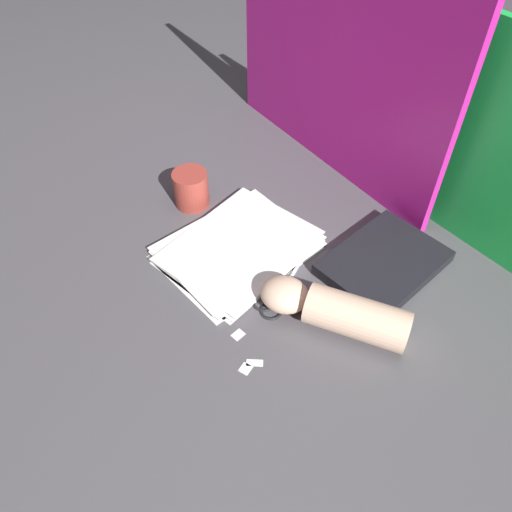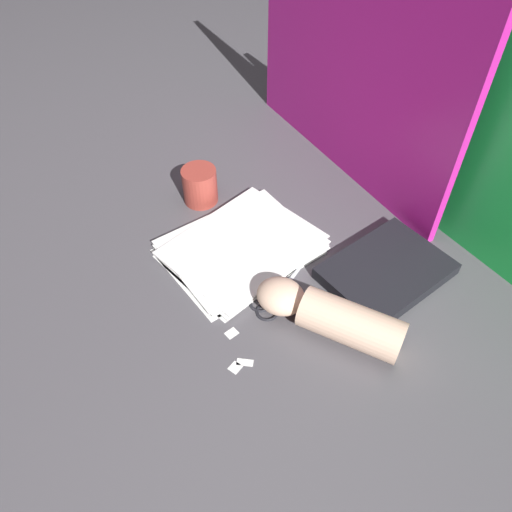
# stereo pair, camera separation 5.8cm
# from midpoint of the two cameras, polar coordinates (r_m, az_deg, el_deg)

# --- Properties ---
(ground_plane) EXTENTS (6.00, 6.00, 0.00)m
(ground_plane) POSITION_cam_midpoint_polar(r_m,az_deg,el_deg) (1.07, 1.17, -1.78)
(ground_plane) COLOR #4C494F
(backdrop_panel_left) EXTENTS (0.69, 0.14, 0.52)m
(backdrop_panel_left) POSITION_cam_midpoint_polar(r_m,az_deg,el_deg) (1.24, 12.23, 20.10)
(backdrop_panel_left) COLOR #D81E9E
(backdrop_panel_left) RESTS_ON ground_plane
(backdrop_panel_center) EXTENTS (0.84, 0.12, 0.47)m
(backdrop_panel_center) POSITION_cam_midpoint_polar(r_m,az_deg,el_deg) (1.11, 25.94, 11.03)
(backdrop_panel_center) COLOR green
(backdrop_panel_center) RESTS_ON ground_plane
(paper_stack) EXTENTS (0.28, 0.34, 0.02)m
(paper_stack) POSITION_cam_midpoint_polar(r_m,az_deg,el_deg) (1.10, -0.20, 0.93)
(paper_stack) COLOR white
(paper_stack) RESTS_ON ground_plane
(book_closed) EXTENTS (0.20, 0.26, 0.03)m
(book_closed) POSITION_cam_midpoint_polar(r_m,az_deg,el_deg) (1.10, 16.14, -1.69)
(book_closed) COLOR black
(book_closed) RESTS_ON ground_plane
(scissors) EXTENTS (0.13, 0.18, 0.01)m
(scissors) POSITION_cam_midpoint_polar(r_m,az_deg,el_deg) (1.02, 4.06, -5.03)
(scissors) COLOR silver
(scissors) RESTS_ON ground_plane
(hand_forearm) EXTENTS (0.30, 0.19, 0.08)m
(hand_forearm) POSITION_cam_midpoint_polar(r_m,az_deg,el_deg) (0.96, 10.25, -6.81)
(hand_forearm) COLOR beige
(hand_forearm) RESTS_ON ground_plane
(paper_scrap_near) EXTENTS (0.02, 0.02, 0.00)m
(paper_scrap_near) POSITION_cam_midpoint_polar(r_m,az_deg,el_deg) (0.97, -1.07, -8.86)
(paper_scrap_near) COLOR white
(paper_scrap_near) RESTS_ON ground_plane
(paper_scrap_mid) EXTENTS (0.02, 0.03, 0.00)m
(paper_scrap_mid) POSITION_cam_midpoint_polar(r_m,az_deg,el_deg) (0.93, -0.56, -12.69)
(paper_scrap_mid) COLOR white
(paper_scrap_mid) RESTS_ON ground_plane
(paper_scrap_far) EXTENTS (0.03, 0.03, 0.00)m
(paper_scrap_far) POSITION_cam_midpoint_polar(r_m,az_deg,el_deg) (0.94, 0.54, -12.11)
(paper_scrap_far) COLOR white
(paper_scrap_far) RESTS_ON ground_plane
(mug) EXTENTS (0.08, 0.08, 0.09)m
(mug) POSITION_cam_midpoint_polar(r_m,az_deg,el_deg) (1.21, -5.06, 8.00)
(mug) COLOR #99382D
(mug) RESTS_ON ground_plane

